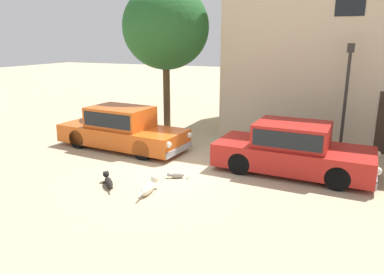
{
  "coord_description": "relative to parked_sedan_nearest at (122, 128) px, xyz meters",
  "views": [
    {
      "loc": [
        4.55,
        -9.43,
        3.72
      ],
      "look_at": [
        0.36,
        0.2,
        0.9
      ],
      "focal_mm": 33.98,
      "sensor_mm": 36.0,
      "label": 1
    }
  ],
  "objects": [
    {
      "name": "parked_sedan_nearest",
      "position": [
        0.0,
        0.0,
        0.0
      ],
      "size": [
        4.87,
        2.05,
        1.47
      ],
      "rotation": [
        0.0,
        0.0,
        -0.08
      ],
      "color": "#D15619",
      "rests_on": "ground_plane"
    },
    {
      "name": "stray_cat",
      "position": [
        3.03,
        -1.87,
        -0.64
      ],
      "size": [
        0.57,
        0.39,
        0.17
      ],
      "rotation": [
        0.0,
        0.0,
        3.62
      ],
      "color": "gray",
      "rests_on": "ground_plane"
    },
    {
      "name": "ground_plane",
      "position": [
        2.65,
        -0.94,
        -0.72
      ],
      "size": [
        80.0,
        80.0,
        0.0
      ],
      "primitive_type": "plane",
      "color": "tan"
    },
    {
      "name": "stray_dog_tan",
      "position": [
        1.63,
        -3.09,
        -0.59
      ],
      "size": [
        0.78,
        0.75,
        0.33
      ],
      "rotation": [
        0.0,
        0.0,
        2.37
      ],
      "color": "black",
      "rests_on": "ground_plane"
    },
    {
      "name": "stray_dog_spotted",
      "position": [
        2.85,
        -3.02,
        -0.57
      ],
      "size": [
        0.28,
        1.11,
        0.38
      ],
      "rotation": [
        0.0,
        0.0,
        1.66
      ],
      "color": "beige",
      "rests_on": "ground_plane"
    },
    {
      "name": "parked_sedan_second",
      "position": [
        5.87,
        -0.11,
        -0.0
      ],
      "size": [
        4.56,
        2.01,
        1.46
      ],
      "rotation": [
        0.0,
        0.0,
        -0.04
      ],
      "color": "#AD1E19",
      "rests_on": "ground_plane"
    },
    {
      "name": "acacia_tree_left",
      "position": [
        0.27,
        2.94,
        3.46
      ],
      "size": [
        3.49,
        3.14,
        5.86
      ],
      "color": "brown",
      "rests_on": "ground_plane"
    },
    {
      "name": "street_lamp",
      "position": [
        7.11,
        2.24,
        1.61
      ],
      "size": [
        0.22,
        0.22,
        3.62
      ],
      "color": "#2D2B28",
      "rests_on": "ground_plane"
    }
  ]
}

